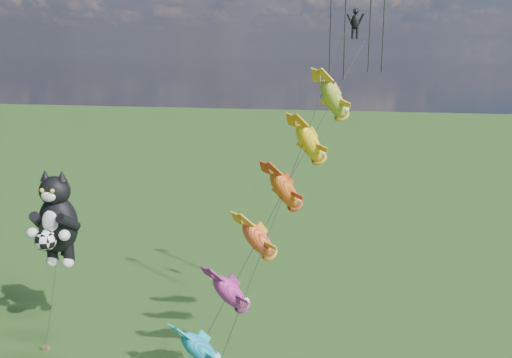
# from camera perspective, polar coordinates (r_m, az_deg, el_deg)

# --- Properties ---
(cat_kite_rig) EXTENTS (2.82, 4.29, 10.32)m
(cat_kite_rig) POSITION_cam_1_polar(r_m,az_deg,el_deg) (37.21, -19.36, -3.74)
(cat_kite_rig) COLOR brown
(cat_kite_rig) RESTS_ON ground
(fish_windsock_rig) EXTENTS (8.69, 13.52, 17.87)m
(fish_windsock_rig) POSITION_cam_1_polar(r_m,az_deg,el_deg) (26.00, 1.53, -3.61)
(fish_windsock_rig) COLOR brown
(fish_windsock_rig) RESTS_ON ground
(parafoil_rig) EXTENTS (8.02, 16.14, 24.45)m
(parafoil_rig) POSITION_cam_1_polar(r_m,az_deg,el_deg) (31.33, 9.70, 16.54)
(parafoil_rig) COLOR brown
(parafoil_rig) RESTS_ON ground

